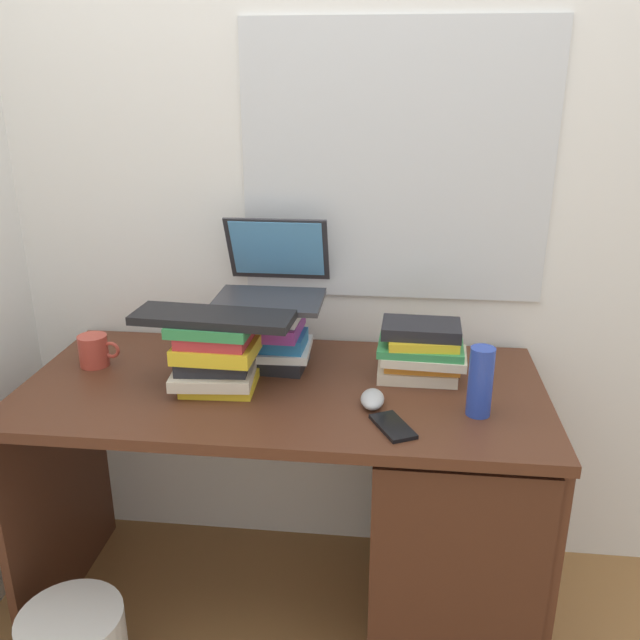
# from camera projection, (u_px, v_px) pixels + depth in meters

# --- Properties ---
(ground_plane) EXTENTS (6.00, 6.00, 0.00)m
(ground_plane) POSITION_uv_depth(u_px,v_px,m) (287.00, 605.00, 2.10)
(ground_plane) COLOR olive
(wall_back) EXTENTS (6.00, 0.06, 2.60)m
(wall_back) POSITION_uv_depth(u_px,v_px,m) (301.00, 167.00, 2.02)
(wall_back) COLOR white
(wall_back) RESTS_ON ground
(desk) EXTENTS (1.42, 0.68, 0.76)m
(desk) POSITION_uv_depth(u_px,v_px,m) (410.00, 506.00, 1.90)
(desk) COLOR #4C2819
(desk) RESTS_ON ground
(book_stack_tall) EXTENTS (0.25, 0.20, 0.19)m
(book_stack_tall) POSITION_uv_depth(u_px,v_px,m) (268.00, 335.00, 1.93)
(book_stack_tall) COLOR black
(book_stack_tall) RESTS_ON desk
(book_stack_keyboard_riser) EXTENTS (0.23, 0.20, 0.19)m
(book_stack_keyboard_riser) POSITION_uv_depth(u_px,v_px,m) (215.00, 355.00, 1.79)
(book_stack_keyboard_riser) COLOR yellow
(book_stack_keyboard_riser) RESTS_ON desk
(book_stack_side) EXTENTS (0.25, 0.19, 0.16)m
(book_stack_side) POSITION_uv_depth(u_px,v_px,m) (421.00, 351.00, 1.86)
(book_stack_side) COLOR beige
(book_stack_side) RESTS_ON desk
(laptop) EXTENTS (0.30, 0.33, 0.22)m
(laptop) POSITION_uv_depth(u_px,v_px,m) (273.00, 278.00, 1.94)
(laptop) COLOR #2D2D33
(laptop) RESTS_ON book_stack_tall
(keyboard) EXTENTS (0.43, 0.17, 0.02)m
(keyboard) POSITION_uv_depth(u_px,v_px,m) (213.00, 317.00, 1.75)
(keyboard) COLOR black
(keyboard) RESTS_ON book_stack_keyboard_riser
(computer_mouse) EXTENTS (0.06, 0.10, 0.04)m
(computer_mouse) POSITION_uv_depth(u_px,v_px,m) (372.00, 399.00, 1.72)
(computer_mouse) COLOR #A5A8AD
(computer_mouse) RESTS_ON desk
(mug) EXTENTS (0.12, 0.08, 0.09)m
(mug) POSITION_uv_depth(u_px,v_px,m) (94.00, 351.00, 1.95)
(mug) COLOR #B23F33
(mug) RESTS_ON desk
(water_bottle) EXTENTS (0.06, 0.06, 0.18)m
(water_bottle) POSITION_uv_depth(u_px,v_px,m) (480.00, 382.00, 1.65)
(water_bottle) COLOR #263FA5
(water_bottle) RESTS_ON desk
(cell_phone) EXTENTS (0.12, 0.15, 0.01)m
(cell_phone) POSITION_uv_depth(u_px,v_px,m) (393.00, 426.00, 1.61)
(cell_phone) COLOR black
(cell_phone) RESTS_ON desk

